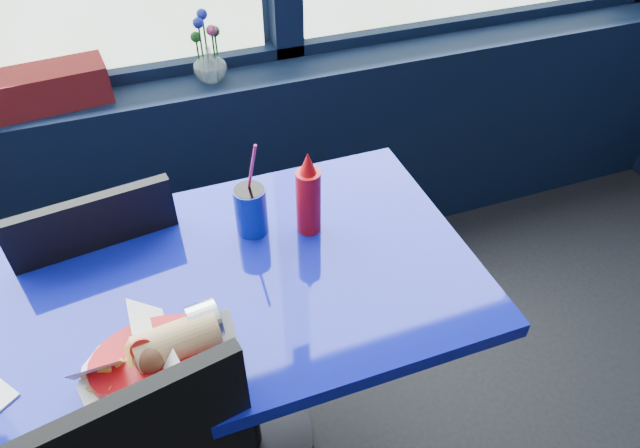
{
  "coord_description": "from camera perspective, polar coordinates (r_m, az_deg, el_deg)",
  "views": [
    {
      "loc": [
        0.23,
        1.1,
        1.7
      ],
      "look_at": [
        0.55,
        1.98,
        0.86
      ],
      "focal_mm": 32.0,
      "sensor_mm": 36.0,
      "label": 1
    }
  ],
  "objects": [
    {
      "name": "soda_cup",
      "position": [
        1.38,
        -6.93,
        1.51
      ],
      "size": [
        0.08,
        0.08,
        0.27
      ],
      "rotation": [
        0.0,
        0.0,
        -0.18
      ],
      "color": "#0D1F99",
      "rests_on": "near_table"
    },
    {
      "name": "food_basket",
      "position": [
        1.16,
        -15.72,
        -12.7
      ],
      "size": [
        0.32,
        0.32,
        0.1
      ],
      "rotation": [
        0.0,
        0.0,
        -0.33
      ],
      "color": "#B10B11",
      "rests_on": "near_table"
    },
    {
      "name": "flower_vase",
      "position": [
        1.96,
        -11.04,
        15.8
      ],
      "size": [
        0.14,
        0.14,
        0.23
      ],
      "rotation": [
        0.0,
        0.0,
        -0.28
      ],
      "color": "silver",
      "rests_on": "window_sill"
    },
    {
      "name": "planter_box",
      "position": [
        1.98,
        -28.75,
        11.2
      ],
      "size": [
        0.59,
        0.2,
        0.12
      ],
      "primitive_type": "cube",
      "rotation": [
        0.0,
        0.0,
        0.1
      ],
      "color": "maroon",
      "rests_on": "window_sill"
    },
    {
      "name": "window_sill",
      "position": [
        2.21,
        -21.82,
        2.19
      ],
      "size": [
        5.0,
        0.26,
        0.8
      ],
      "primitive_type": "cube",
      "color": "black",
      "rests_on": "ground"
    },
    {
      "name": "chair_near_back",
      "position": [
        1.71,
        -18.98,
        -5.18
      ],
      "size": [
        0.45,
        0.46,
        0.89
      ],
      "rotation": [
        0.0,
        0.0,
        3.27
      ],
      "color": "black",
      "rests_on": "ground"
    },
    {
      "name": "ketchup_bottle",
      "position": [
        1.36,
        -1.17,
        2.73
      ],
      "size": [
        0.06,
        0.06,
        0.23
      ],
      "color": "#B10B11",
      "rests_on": "near_table"
    },
    {
      "name": "near_table",
      "position": [
        1.45,
        -9.72,
        -10.54
      ],
      "size": [
        1.2,
        0.7,
        0.75
      ],
      "color": "black",
      "rests_on": "ground"
    }
  ]
}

